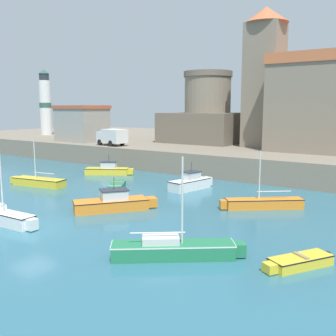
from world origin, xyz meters
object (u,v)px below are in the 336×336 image
Objects in this scene: dinghy_yellow_6 at (299,261)px; truck_on_quay at (112,136)px; fortress at (207,118)px; church at (310,98)px; dinghy_green_9 at (117,185)px; sailboat_white_1 at (0,215)px; motorboat_orange_8 at (113,203)px; lighthouse at (45,104)px; harbor_shed_far_end at (82,123)px; sailboat_green_5 at (174,249)px; sailboat_yellow_3 at (38,182)px; motorboat_yellow_4 at (108,170)px; sailboat_orange_7 at (263,203)px; motorboat_white_2 at (191,183)px.

truck_on_quay is at bearing 146.69° from dinghy_yellow_6.
church is at bearing -1.22° from fortress.
sailboat_white_1 is at bearing -84.79° from dinghy_green_9.
dinghy_green_9 is 0.33× the size of fortress.
dinghy_green_9 is (-19.76, 8.78, 0.03)m from dinghy_yellow_6.
lighthouse reaches higher than motorboat_orange_8.
dinghy_green_9 is 0.21× the size of church.
sailboat_green_5 is at bearing -36.83° from harbor_shed_far_end.
sailboat_yellow_3 is at bearing -123.62° from church.
sailboat_green_5 reaches higher than motorboat_yellow_4.
sailboat_white_1 reaches higher than sailboat_orange_7.
sailboat_green_5 is at bearing -41.87° from truck_on_quay.
sailboat_green_5 is at bearing -156.12° from dinghy_yellow_6.
lighthouse reaches higher than sailboat_white_1.
lighthouse is (-50.02, 31.34, 7.83)m from sailboat_green_5.
lighthouse reaches higher than sailboat_green_5.
sailboat_green_5 is 0.91× the size of harbor_shed_far_end.
motorboat_white_2 is 28.21m from harbor_shed_far_end.
motorboat_white_2 is at bearing 85.53° from motorboat_orange_8.
motorboat_yellow_4 is at bearing 151.42° from dinghy_yellow_6.
dinghy_green_9 is at bearing -40.85° from motorboat_yellow_4.
lighthouse is (-41.77, 16.36, 7.68)m from motorboat_white_2.
dinghy_yellow_6 is (13.83, -12.50, -0.35)m from motorboat_white_2.
dinghy_green_9 is at bearing -29.26° from lighthouse.
motorboat_orange_8 is at bearing 169.40° from dinghy_yellow_6.
truck_on_quay reaches higher than dinghy_yellow_6.
lighthouse is at bearing 158.89° from sailboat_orange_7.
motorboat_orange_8 reaches higher than dinghy_green_9.
motorboat_white_2 is 8.74m from sailboat_orange_7.
church is at bearing 47.16° from motorboat_yellow_4.
sailboat_orange_7 is (20.34, -4.56, -0.11)m from motorboat_yellow_4.
motorboat_white_2 is 0.77× the size of harbor_shed_far_end.
truck_on_quay is at bearing 105.55° from sailboat_yellow_3.
sailboat_green_5 is at bearing -32.07° from lighthouse.
dinghy_yellow_6 is at bearing -10.60° from motorboat_orange_8.
truck_on_quay is (-16.61, 17.78, 3.18)m from motorboat_orange_8.
motorboat_orange_8 is at bearing 59.39° from sailboat_white_1.
church is (18.15, 27.30, 8.37)m from sailboat_yellow_3.
dinghy_yellow_6 is 14.85m from motorboat_orange_8.
sailboat_orange_7 is at bearing -82.03° from church.
sailboat_white_1 is at bearing -133.70° from sailboat_orange_7.
church is (-3.25, 35.06, 8.32)m from sailboat_green_5.
sailboat_green_5 is 1.04× the size of motorboat_orange_8.
truck_on_quay is at bearing 133.06° from motorboat_orange_8.
dinghy_green_9 is at bearing 95.21° from sailboat_white_1.
motorboat_white_2 is at bearing 160.37° from sailboat_orange_7.
church reaches higher than sailboat_green_5.
motorboat_yellow_4 is at bearing 139.15° from dinghy_green_9.
lighthouse reaches higher than harbor_shed_far_end.
sailboat_green_5 reaches higher than truck_on_quay.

